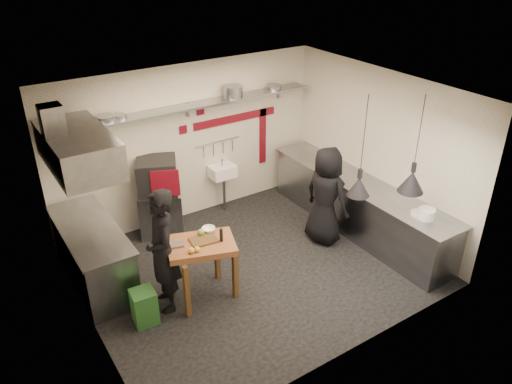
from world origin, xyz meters
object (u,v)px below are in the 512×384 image
prep_table (203,270)px  chef_left (163,251)px  chef_right (326,196)px  combi_oven (157,176)px  green_bin (144,307)px  oven_stand (161,211)px

prep_table → chef_left: (-0.52, 0.11, 0.45)m
prep_table → chef_right: chef_right is taller
combi_oven → chef_right: bearing=-14.1°
combi_oven → green_bin: size_ratio=1.28×
green_bin → chef_left: size_ratio=0.28×
combi_oven → chef_left: size_ratio=0.35×
green_bin → chef_left: bearing=21.2°
combi_oven → green_bin: combi_oven is taller
prep_table → chef_right: bearing=23.7°
combi_oven → chef_left: (-0.73, -1.83, -0.18)m
prep_table → chef_right: 2.45m
combi_oven → chef_right: size_ratio=0.38×
oven_stand → combi_oven: 0.69m
combi_oven → chef_right: chef_right is taller
combi_oven → green_bin: bearing=-95.3°
green_bin → prep_table: prep_table is taller
combi_oven → oven_stand: bearing=39.8°
prep_table → chef_right: (2.41, 0.21, 0.38)m
oven_stand → green_bin: (-1.14, -1.99, -0.15)m
chef_right → combi_oven: bearing=42.3°
oven_stand → prep_table: (-0.22, -1.95, 0.06)m
green_bin → prep_table: bearing=2.5°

